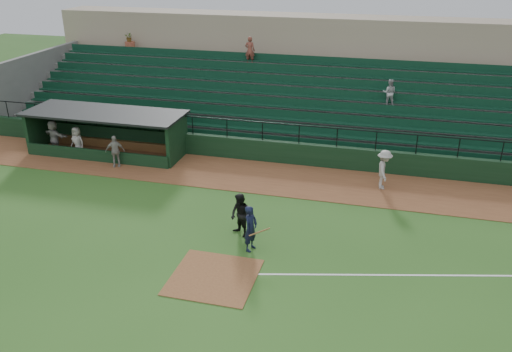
# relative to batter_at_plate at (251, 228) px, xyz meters

# --- Properties ---
(ground) EXTENTS (90.00, 90.00, 0.00)m
(ground) POSITION_rel_batter_at_plate_xyz_m (-0.80, -1.15, -0.94)
(ground) COLOR #29551B
(ground) RESTS_ON ground
(warning_track) EXTENTS (40.00, 4.00, 0.03)m
(warning_track) POSITION_rel_batter_at_plate_xyz_m (-0.80, 6.85, -0.92)
(warning_track) COLOR brown
(warning_track) RESTS_ON ground
(home_plate_dirt) EXTENTS (3.00, 3.00, 0.03)m
(home_plate_dirt) POSITION_rel_batter_at_plate_xyz_m (-0.80, -2.15, -0.92)
(home_plate_dirt) COLOR brown
(home_plate_dirt) RESTS_ON ground
(foul_line) EXTENTS (17.49, 4.44, 0.01)m
(foul_line) POSITION_rel_batter_at_plate_xyz_m (7.20, 0.05, -0.93)
(foul_line) COLOR white
(foul_line) RESTS_ON ground
(stadium_structure) EXTENTS (38.00, 13.08, 6.40)m
(stadium_structure) POSITION_rel_batter_at_plate_xyz_m (-0.80, 15.31, 1.37)
(stadium_structure) COLOR black
(stadium_structure) RESTS_ON ground
(dugout) EXTENTS (8.90, 3.20, 2.42)m
(dugout) POSITION_rel_batter_at_plate_xyz_m (-10.55, 8.41, 0.40)
(dugout) COLOR black
(dugout) RESTS_ON ground
(batter_at_plate) EXTENTS (1.10, 0.78, 1.87)m
(batter_at_plate) POSITION_rel_batter_at_plate_xyz_m (0.00, 0.00, 0.00)
(batter_at_plate) COLOR black
(batter_at_plate) RESTS_ON ground
(umpire) EXTENTS (1.13, 1.08, 1.83)m
(umpire) POSITION_rel_batter_at_plate_xyz_m (-0.70, 0.97, -0.02)
(umpire) COLOR black
(umpire) RESTS_ON ground
(runner) EXTENTS (0.84, 1.32, 1.94)m
(runner) POSITION_rel_batter_at_plate_xyz_m (4.73, 7.01, 0.07)
(runner) COLOR #A8A29D
(runner) RESTS_ON warning_track
(dugout_player_a) EXTENTS (1.08, 0.77, 1.71)m
(dugout_player_a) POSITION_rel_batter_at_plate_xyz_m (-9.14, 6.25, -0.05)
(dugout_player_a) COLOR #A19B96
(dugout_player_a) RESTS_ON warning_track
(dugout_player_b) EXTENTS (0.94, 0.71, 1.73)m
(dugout_player_b) POSITION_rel_batter_at_plate_xyz_m (-11.81, 6.96, -0.04)
(dugout_player_b) COLOR #A39E98
(dugout_player_b) RESTS_ON warning_track
(dugout_player_c) EXTENTS (1.82, 1.05, 1.87)m
(dugout_player_c) POSITION_rel_batter_at_plate_xyz_m (-13.51, 7.31, 0.03)
(dugout_player_c) COLOR #A29C98
(dugout_player_c) RESTS_ON warning_track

